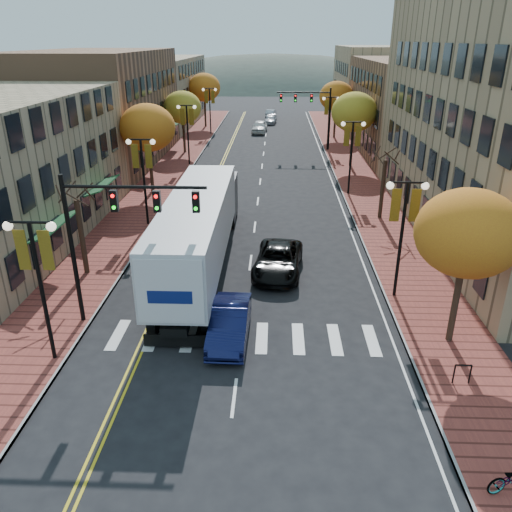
# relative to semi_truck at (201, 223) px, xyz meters

# --- Properties ---
(ground) EXTENTS (200.00, 200.00, 0.00)m
(ground) POSITION_rel_semi_truck_xyz_m (2.74, -9.45, -2.63)
(ground) COLOR black
(ground) RESTS_ON ground
(sidewalk_left) EXTENTS (4.00, 85.00, 0.15)m
(sidewalk_left) POSITION_rel_semi_truck_xyz_m (-6.26, 23.05, -2.55)
(sidewalk_left) COLOR brown
(sidewalk_left) RESTS_ON ground
(sidewalk_right) EXTENTS (4.00, 85.00, 0.15)m
(sidewalk_right) POSITION_rel_semi_truck_xyz_m (11.74, 23.05, -2.55)
(sidewalk_right) COLOR brown
(sidewalk_right) RESTS_ON ground
(building_left_mid) EXTENTS (12.00, 24.00, 11.00)m
(building_left_mid) POSITION_rel_semi_truck_xyz_m (-14.26, 26.55, 2.87)
(building_left_mid) COLOR brown
(building_left_mid) RESTS_ON ground
(building_left_far) EXTENTS (12.00, 26.00, 9.50)m
(building_left_far) POSITION_rel_semi_truck_xyz_m (-14.26, 51.55, 2.12)
(building_left_far) COLOR #9E8966
(building_left_far) RESTS_ON ground
(building_right_mid) EXTENTS (15.00, 24.00, 10.00)m
(building_right_mid) POSITION_rel_semi_truck_xyz_m (21.24, 32.55, 2.37)
(building_right_mid) COLOR brown
(building_right_mid) RESTS_ON ground
(building_right_far) EXTENTS (15.00, 20.00, 11.00)m
(building_right_far) POSITION_rel_semi_truck_xyz_m (21.24, 54.55, 2.87)
(building_right_far) COLOR #9E8966
(building_right_far) RESTS_ON ground
(tree_left_a) EXTENTS (0.28, 0.28, 4.20)m
(tree_left_a) POSITION_rel_semi_truck_xyz_m (-6.26, -1.45, -0.38)
(tree_left_a) COLOR #382619
(tree_left_a) RESTS_ON sidewalk_left
(tree_left_b) EXTENTS (4.48, 4.48, 7.21)m
(tree_left_b) POSITION_rel_semi_truck_xyz_m (-6.26, 14.55, 2.82)
(tree_left_b) COLOR #382619
(tree_left_b) RESTS_ON sidewalk_left
(tree_left_c) EXTENTS (4.16, 4.16, 6.69)m
(tree_left_c) POSITION_rel_semi_truck_xyz_m (-6.26, 30.55, 2.43)
(tree_left_c) COLOR #382619
(tree_left_c) RESTS_ON sidewalk_left
(tree_left_d) EXTENTS (4.61, 4.61, 7.42)m
(tree_left_d) POSITION_rel_semi_truck_xyz_m (-6.26, 48.55, 2.97)
(tree_left_d) COLOR #382619
(tree_left_d) RESTS_ON sidewalk_left
(tree_right_a) EXTENTS (4.16, 4.16, 6.69)m
(tree_right_a) POSITION_rel_semi_truck_xyz_m (11.74, -7.45, 2.43)
(tree_right_a) COLOR #382619
(tree_right_a) RESTS_ON sidewalk_right
(tree_right_b) EXTENTS (0.28, 0.28, 4.20)m
(tree_right_b) POSITION_rel_semi_truck_xyz_m (11.74, 8.55, -0.38)
(tree_right_b) COLOR #382619
(tree_right_b) RESTS_ON sidewalk_right
(tree_right_c) EXTENTS (4.48, 4.48, 7.21)m
(tree_right_c) POSITION_rel_semi_truck_xyz_m (11.74, 24.55, 2.82)
(tree_right_c) COLOR #382619
(tree_right_c) RESTS_ON sidewalk_right
(tree_right_d) EXTENTS (4.35, 4.35, 7.00)m
(tree_right_d) POSITION_rel_semi_truck_xyz_m (11.74, 40.55, 2.66)
(tree_right_d) COLOR #382619
(tree_right_d) RESTS_ON sidewalk_right
(lamp_left_a) EXTENTS (1.96, 0.36, 6.05)m
(lamp_left_a) POSITION_rel_semi_truck_xyz_m (-4.76, -9.45, 1.67)
(lamp_left_a) COLOR black
(lamp_left_a) RESTS_ON ground
(lamp_left_b) EXTENTS (1.96, 0.36, 6.05)m
(lamp_left_b) POSITION_rel_semi_truck_xyz_m (-4.76, 6.55, 1.67)
(lamp_left_b) COLOR black
(lamp_left_b) RESTS_ON ground
(lamp_left_c) EXTENTS (1.96, 0.36, 6.05)m
(lamp_left_c) POSITION_rel_semi_truck_xyz_m (-4.76, 24.55, 1.67)
(lamp_left_c) COLOR black
(lamp_left_c) RESTS_ON ground
(lamp_left_d) EXTENTS (1.96, 0.36, 6.05)m
(lamp_left_d) POSITION_rel_semi_truck_xyz_m (-4.76, 42.55, 1.67)
(lamp_left_d) COLOR black
(lamp_left_d) RESTS_ON ground
(lamp_right_a) EXTENTS (1.96, 0.36, 6.05)m
(lamp_right_a) POSITION_rel_semi_truck_xyz_m (10.24, -3.45, 1.67)
(lamp_right_a) COLOR black
(lamp_right_a) RESTS_ON ground
(lamp_right_b) EXTENTS (1.96, 0.36, 6.05)m
(lamp_right_b) POSITION_rel_semi_truck_xyz_m (10.24, 14.55, 1.67)
(lamp_right_b) COLOR black
(lamp_right_b) RESTS_ON ground
(lamp_right_c) EXTENTS (1.96, 0.36, 6.05)m
(lamp_right_c) POSITION_rel_semi_truck_xyz_m (10.24, 32.55, 1.67)
(lamp_right_c) COLOR black
(lamp_right_c) RESTS_ON ground
(traffic_mast_near) EXTENTS (6.10, 0.35, 7.00)m
(traffic_mast_near) POSITION_rel_semi_truck_xyz_m (-2.74, -6.45, 2.30)
(traffic_mast_near) COLOR black
(traffic_mast_near) RESTS_ON ground
(traffic_mast_far) EXTENTS (6.10, 0.34, 7.00)m
(traffic_mast_far) POSITION_rel_semi_truck_xyz_m (8.22, 32.55, 2.30)
(traffic_mast_far) COLOR black
(traffic_mast_far) RESTS_ON ground
(semi_truck) EXTENTS (2.96, 17.99, 4.50)m
(semi_truck) POSITION_rel_semi_truck_xyz_m (0.00, 0.00, 0.00)
(semi_truck) COLOR black
(semi_truck) RESTS_ON ground
(navy_sedan) EXTENTS (1.70, 4.64, 1.52)m
(navy_sedan) POSITION_rel_semi_truck_xyz_m (2.24, -7.49, -1.87)
(navy_sedan) COLOR #0E1238
(navy_sedan) RESTS_ON ground
(black_suv) EXTENTS (3.04, 5.65, 1.51)m
(black_suv) POSITION_rel_semi_truck_xyz_m (4.35, -0.72, -1.88)
(black_suv) COLOR black
(black_suv) RESTS_ON ground
(car_far_white) EXTENTS (2.22, 4.93, 1.64)m
(car_far_white) POSITION_rel_semi_truck_xyz_m (1.82, 44.27, -1.81)
(car_far_white) COLOR silver
(car_far_white) RESTS_ON ground
(car_far_silver) EXTENTS (2.03, 4.27, 1.20)m
(car_far_silver) POSITION_rel_semi_truck_xyz_m (3.24, 52.32, -2.03)
(car_far_silver) COLOR #A4A3AA
(car_far_silver) RESTS_ON ground
(car_far_oncoming) EXTENTS (1.91, 4.18, 1.33)m
(car_far_oncoming) POSITION_rel_semi_truck_xyz_m (3.24, 58.71, -1.96)
(car_far_oncoming) COLOR #ACABB3
(car_far_oncoming) RESTS_ON ground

